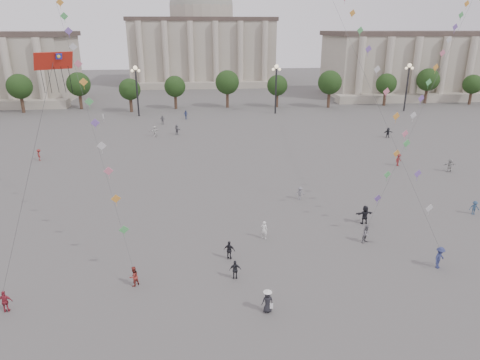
{
  "coord_description": "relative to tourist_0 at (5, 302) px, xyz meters",
  "views": [
    {
      "loc": [
        -2.11,
        -23.82,
        18.27
      ],
      "look_at": [
        1.4,
        12.0,
        5.35
      ],
      "focal_mm": 32.0,
      "sensor_mm": 36.0,
      "label": 1
    }
  ],
  "objects": [
    {
      "name": "person_crowd_12",
      "position": [
        9.47,
        50.13,
        0.1
      ],
      "size": [
        1.41,
        1.66,
        1.8
      ],
      "primitive_type": "imported",
      "rotation": [
        0.0,
        0.0,
        2.2
      ],
      "color": "slate",
      "rests_on": "ground"
    },
    {
      "name": "person_crowd_6",
      "position": [
        24.41,
        17.79,
        -0.05
      ],
      "size": [
        1.0,
        0.61,
        1.51
      ],
      "primitive_type": "imported",
      "rotation": [
        0.0,
        0.0,
        6.23
      ],
      "color": "slate",
      "rests_on": "ground"
    },
    {
      "name": "person_crowd_3",
      "position": [
        29.31,
        11.05,
        0.14
      ],
      "size": [
        1.8,
        0.71,
        1.89
      ],
      "primitive_type": "imported",
      "rotation": [
        0.0,
        0.0,
        3.23
      ],
      "color": "black",
      "rests_on": "ground"
    },
    {
      "name": "lamp_post_mid_east",
      "position": [
        30.52,
        68.05,
        6.55
      ],
      "size": [
        2.0,
        0.9,
        10.65
      ],
      "color": "#262628",
      "rests_on": "ground"
    },
    {
      "name": "ground",
      "position": [
        15.52,
        -1.95,
        -0.8
      ],
      "size": [
        360.0,
        360.0,
        0.0
      ],
      "primitive_type": "plane",
      "color": "#514F4C",
      "rests_on": "ground"
    },
    {
      "name": "tree_row",
      "position": [
        15.52,
        76.05,
        4.59
      ],
      "size": [
        137.12,
        5.12,
        8.0
      ],
      "color": "#35241A",
      "rests_on": "ground"
    },
    {
      "name": "person_crowd_14",
      "position": [
        41.36,
        12.05,
        -0.06
      ],
      "size": [
        1.06,
        0.75,
        1.49
      ],
      "primitive_type": "imported",
      "rotation": [
        0.0,
        0.0,
        6.06
      ],
      "color": "navy",
      "rests_on": "ground"
    },
    {
      "name": "hall_east",
      "position": [
        90.52,
        91.94,
        7.62
      ],
      "size": [
        84.0,
        26.22,
        17.2
      ],
      "color": "#A49C8A",
      "rests_on": "ground"
    },
    {
      "name": "kite_train_east",
      "position": [
        42.8,
        22.78,
        17.57
      ],
      "size": [
        27.85,
        28.7,
        51.05
      ],
      "color": "#3F3F3F",
      "rests_on": "ground"
    },
    {
      "name": "kite_flyer_0",
      "position": [
        8.22,
        2.34,
        -0.02
      ],
      "size": [
        0.95,
        0.96,
        1.57
      ],
      "primitive_type": "imported",
      "rotation": [
        0.0,
        0.0,
        3.97
      ],
      "color": "maroon",
      "rests_on": "ground"
    },
    {
      "name": "tourist_1",
      "position": [
        15.59,
        5.52,
        0.01
      ],
      "size": [
        1.03,
        0.72,
        1.63
      ],
      "primitive_type": "imported",
      "rotation": [
        0.0,
        0.0,
        2.77
      ],
      "color": "black",
      "rests_on": "ground"
    },
    {
      "name": "person_crowd_8",
      "position": [
        40.88,
        28.56,
        0.06
      ],
      "size": [
        1.29,
        1.12,
        1.73
      ],
      "primitive_type": "imported",
      "rotation": [
        0.0,
        0.0,
        0.53
      ],
      "color": "maroon",
      "rests_on": "ground"
    },
    {
      "name": "kite_flyer_1",
      "position": [
        32.2,
        2.49,
        0.12
      ],
      "size": [
        1.38,
        1.25,
        1.85
      ],
      "primitive_type": "imported",
      "rotation": [
        0.0,
        0.0,
        0.61
      ],
      "color": "navy",
      "rests_on": "ground"
    },
    {
      "name": "lamp_post_mid_west",
      "position": [
        0.52,
        68.05,
        6.55
      ],
      "size": [
        2.0,
        0.9,
        10.65
      ],
      "color": "#262628",
      "rests_on": "ground"
    },
    {
      "name": "tourist_4",
      "position": [
        15.82,
        2.51,
        -0.03
      ],
      "size": [
        0.93,
        0.42,
        1.56
      ],
      "primitive_type": "imported",
      "rotation": [
        0.0,
        0.0,
        3.09
      ],
      "color": "black",
      "rests_on": "ground"
    },
    {
      "name": "person_crowd_4",
      "position": [
        5.64,
        48.9,
        0.14
      ],
      "size": [
        1.73,
        1.52,
        1.89
      ],
      "primitive_type": "imported",
      "rotation": [
        0.0,
        0.0,
        3.8
      ],
      "color": "white",
      "rests_on": "ground"
    },
    {
      "name": "person_crowd_9",
      "position": [
        46.24,
        44.29,
        0.08
      ],
      "size": [
        1.69,
        0.67,
        1.77
      ],
      "primitive_type": "imported",
      "rotation": [
        0.0,
        0.0,
        0.09
      ],
      "color": "black",
      "rests_on": "ground"
    },
    {
      "name": "lamp_post_far_east",
      "position": [
        60.52,
        68.05,
        6.55
      ],
      "size": [
        2.0,
        0.9,
        10.65
      ],
      "color": "#262628",
      "rests_on": "ground"
    },
    {
      "name": "kite_flyer_2",
      "position": [
        28.01,
        7.25,
        0.03
      ],
      "size": [
        1.02,
        0.97,
        1.67
      ],
      "primitive_type": "imported",
      "rotation": [
        0.0,
        0.0,
        0.58
      ],
      "color": "slate",
      "rests_on": "ground"
    },
    {
      "name": "dragon_kite",
      "position": [
        4.98,
        1.16,
        14.78
      ],
      "size": [
        3.59,
        1.63,
        15.74
      ],
      "color": "#AB1E12",
      "rests_on": "ground"
    },
    {
      "name": "hall_central",
      "position": [
        15.52,
        127.27,
        13.43
      ],
      "size": [
        48.3,
        34.3,
        35.5
      ],
      "color": "#A49C8A",
      "rests_on": "ground"
    },
    {
      "name": "hat_person",
      "position": [
        17.64,
        -1.74,
        0.05
      ],
      "size": [
        0.87,
        0.64,
        1.69
      ],
      "color": "black",
      "rests_on": "ground"
    },
    {
      "name": "tourist_0",
      "position": [
        0.0,
        0.0,
        0.0
      ],
      "size": [
        0.96,
        0.45,
        1.61
      ],
      "primitive_type": "imported",
      "rotation": [
        0.0,
        0.0,
        3.2
      ],
      "color": "#9A2A38",
      "rests_on": "ground"
    },
    {
      "name": "person_crowd_16",
      "position": [
        6.23,
        59.07,
        0.08
      ],
      "size": [
        1.04,
        0.46,
        1.76
      ],
      "primitive_type": "imported",
      "rotation": [
        0.0,
        0.0,
        0.03
      ],
      "color": "slate",
      "rests_on": "ground"
    },
    {
      "name": "person_crowd_0",
      "position": [
        10.75,
        63.7,
        0.13
      ],
      "size": [
        1.14,
        1.02,
        1.86
      ],
      "primitive_type": "imported",
      "rotation": [
        0.0,
        0.0,
        0.65
      ],
      "color": "#384880",
      "rests_on": "ground"
    },
    {
      "name": "person_crowd_7",
      "position": [
        46.55,
        25.48,
        0.08
      ],
      "size": [
        1.68,
        0.63,
        1.78
      ],
      "primitive_type": "imported",
      "rotation": [
        0.0,
        0.0,
        3.07
      ],
      "color": "#AFAFAB",
      "rests_on": "ground"
    },
    {
      "name": "person_crowd_17",
      "position": [
        -9.72,
        36.1,
        0.04
      ],
      "size": [
        1.03,
        1.25,
        1.68
      ],
      "primitive_type": "imported",
      "rotation": [
        0.0,
        0.0,
        2.01
      ],
      "color": "maroon",
      "rests_on": "ground"
    },
    {
      "name": "person_crowd_10",
      "position": [
        -6.07,
        63.3,
        -0.05
      ],
      "size": [
        0.63,
        0.65,
        1.51
      ],
      "primitive_type": "imported",
      "rotation": [
        0.0,
        0.0,
        2.27
      ],
      "color": "silver",
      "rests_on": "ground"
    },
    {
      "name": "person_crowd_13",
      "position": [
        19.01,
        8.9,
        0.06
      ],
      "size": [
        0.75,
        0.67,
        1.73
      ],
      "primitive_type": "imported",
      "rotation": [
        0.0,
        0.0,
        2.63
      ],
      "color": "white",
      "rests_on": "ground"
    }
  ]
}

